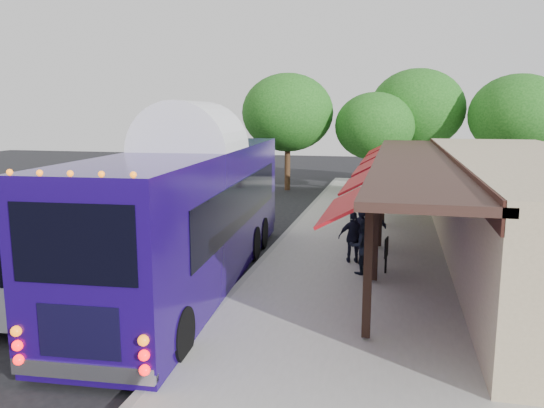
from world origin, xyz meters
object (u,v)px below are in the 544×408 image
Objects in this scene: sign_board at (386,249)px; ped_a at (362,233)px; city_bus at (88,220)px; ped_c at (353,237)px; ped_b at (363,246)px; ped_d at (369,219)px; coach_bus at (192,207)px.

ped_a is at bearing 126.56° from sign_board.
city_bus is 8.43m from ped_c.
ped_d is (0.00, 3.48, 0.13)m from ped_b.
ped_c is 1.51× the size of sign_board.
coach_bus is 7.72× the size of ped_a.
ped_b is 1.02× the size of ped_c.
ped_c is (-0.24, -0.51, -0.03)m from ped_a.
ped_a reaches higher than ped_b.
ped_b is 3.48m from ped_d.
ped_c is at bearing -90.44° from ped_b.
coach_bus is 5.34m from ped_c.
city_bus is 10.31× the size of sign_board.
sign_board is (5.53, 1.64, -1.37)m from coach_bus.
ped_d is at bearing 84.69° from ped_a.
ped_c is 1.44m from sign_board.
city_bus is 5.74× the size of ped_d.
city_bus is 9.66m from ped_d.
ped_b reaches higher than ped_c.
city_bus is 9.26m from sign_board.
ped_c is 2.32m from ped_d.
ped_d is 3.34m from sign_board.
coach_bus is 12.12× the size of sign_board.
ped_a is 1.01× the size of ped_b.
ped_c is (4.47, 2.62, -1.28)m from coach_bus.
ped_d is 1.79× the size of sign_board.
coach_bus is at bearing -155.51° from sign_board.
city_bus is (-3.59, 0.25, -0.61)m from coach_bus.
ped_a is 1.78m from ped_d.
ped_b is 0.72m from sign_board.
sign_board is (1.06, -0.98, -0.09)m from ped_c.
sign_board is at bearing -62.36° from ped_a.
ped_c reaches higher than sign_board.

